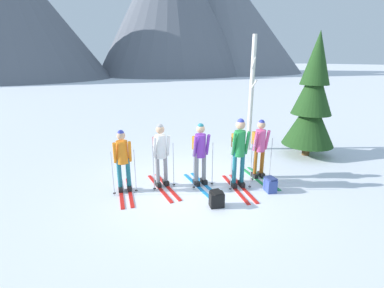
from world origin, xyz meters
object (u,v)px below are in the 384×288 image
Objects in this scene: backpack_on_snow_beside at (217,199)px; skier_in_white at (161,152)px; skier_in_orange at (123,159)px; backpack_on_snow_front at (270,185)px; pine_tree_near at (312,102)px; skier_in_pink at (260,146)px; birch_tree_tall at (251,94)px; skier_in_purple at (200,151)px; skier_in_green at (239,149)px.

skier_in_white is at bearing 118.61° from backpack_on_snow_beside.
skier_in_orange is 4.51× the size of backpack_on_snow_front.
backpack_on_snow_front is 1.63m from backpack_on_snow_beside.
pine_tree_near is at bearing 3.04° from skier_in_orange.
skier_in_white is 2.76m from skier_in_pink.
pine_tree_near is at bearing -42.40° from birch_tree_tall.
backpack_on_snow_beside is at bearing -96.30° from skier_in_purple.
backpack_on_snow_front is at bearing 4.83° from backpack_on_snow_beside.
skier_in_orange is 2.95m from skier_in_green.
skier_in_white reaches higher than backpack_on_snow_beside.
skier_in_orange is 3.80m from backpack_on_snow_front.
pine_tree_near is 10.94× the size of backpack_on_snow_front.
birch_tree_tall is 10.75× the size of backpack_on_snow_front.
pine_tree_near is 1.02× the size of birch_tree_tall.
skier_in_orange is 0.42× the size of birch_tree_tall.
skier_in_pink is at bearing 19.48° from skier_in_green.
skier_in_pink is 4.48× the size of backpack_on_snow_front.
skier_in_orange is at bearing 156.73° from backpack_on_snow_front.
skier_in_orange is 1.01× the size of skier_in_pink.
skier_in_orange is at bearing 168.18° from skier_in_purple.
skier_in_white is 1.03m from skier_in_purple.
skier_in_orange is 0.97m from skier_in_white.
skier_in_pink is at bearing 74.49° from backpack_on_snow_front.
birch_tree_tall is 3.99m from backpack_on_snow_front.
backpack_on_snow_front and backpack_on_snow_beside have the same top height.
skier_in_purple reaches higher than backpack_on_snow_front.
skier_in_green is 3.53m from birch_tree_tall.
skier_in_purple is 3.82m from birch_tree_tall.
skier_in_pink is at bearing -160.92° from pine_tree_near.
skier_in_green is 1.21m from backpack_on_snow_front.
birch_tree_tall is 4.93m from backpack_on_snow_beside.
backpack_on_snow_beside is at bearing -157.08° from pine_tree_near.
birch_tree_tall is 10.75× the size of backpack_on_snow_beside.
pine_tree_near is at bearing 9.45° from skier_in_purple.
skier_in_orange is 5.35m from birch_tree_tall.
skier_in_purple is at bearing 173.19° from skier_in_pink.
skier_in_purple is 0.96× the size of skier_in_green.
backpack_on_snow_beside is (-0.99, -0.69, -0.88)m from skier_in_green.
pine_tree_near is 5.30m from backpack_on_snow_beside.
skier_in_pink is 0.41× the size of pine_tree_near.
skier_in_green is 4.89× the size of backpack_on_snow_beside.
birch_tree_tall is (3.96, 1.78, 1.11)m from skier_in_white.
skier_in_white is 1.92m from backpack_on_snow_beside.
birch_tree_tall is (4.92, 1.71, 1.20)m from skier_in_orange.
skier_in_purple is at bearing 149.11° from skier_in_green.
skier_in_orange is at bearing 138.23° from backpack_on_snow_beside.
skier_in_purple is at bearing 144.36° from backpack_on_snow_front.
skier_in_pink is at bearing -9.47° from skier_in_orange.
skier_in_pink is 2.87m from birch_tree_tall.
backpack_on_snow_beside is at bearing -151.79° from skier_in_pink.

